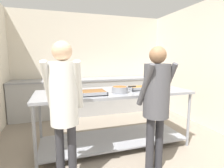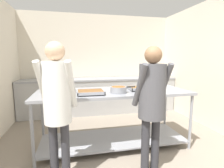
# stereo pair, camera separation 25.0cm
# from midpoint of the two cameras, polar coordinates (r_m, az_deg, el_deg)

# --- Properties ---
(wall_rear) EXTENTS (4.22, 0.06, 2.65)m
(wall_rear) POSITION_cam_midpoint_polar(r_m,az_deg,el_deg) (5.00, -3.16, 6.85)
(wall_rear) COLOR beige
(wall_rear) RESTS_ON ground_plane
(wall_right) EXTENTS (0.06, 4.05, 2.65)m
(wall_right) POSITION_cam_midpoint_polar(r_m,az_deg,el_deg) (4.15, 31.96, 5.30)
(wall_right) COLOR beige
(wall_right) RESTS_ON ground_plane
(back_counter) EXTENTS (4.06, 0.65, 0.93)m
(back_counter) POSITION_cam_midpoint_polar(r_m,az_deg,el_deg) (4.73, -2.34, -3.73)
(back_counter) COLOR #A8A8A8
(back_counter) RESTS_ON ground_plane
(serving_counter) EXTENTS (2.44, 0.88, 0.93)m
(serving_counter) POSITION_cam_midpoint_polar(r_m,az_deg,el_deg) (2.89, 2.94, -8.23)
(serving_counter) COLOR gray
(serving_counter) RESTS_ON ground_plane
(serving_tray_roast) EXTENTS (0.40, 0.30, 0.05)m
(serving_tray_roast) POSITION_cam_midpoint_polar(r_m,az_deg,el_deg) (2.86, -13.73, -1.90)
(serving_tray_roast) COLOR gray
(serving_tray_roast) RESTS_ON serving_counter
(serving_tray_vegetables) EXTENTS (0.39, 0.32, 0.05)m
(serving_tray_vegetables) POSITION_cam_midpoint_polar(r_m,az_deg,el_deg) (2.58, -4.27, -2.76)
(serving_tray_vegetables) COLOR gray
(serving_tray_vegetables) RESTS_ON serving_counter
(sauce_pan) EXTENTS (0.39, 0.25, 0.10)m
(sauce_pan) POSITION_cam_midpoint_polar(r_m,az_deg,el_deg) (2.66, 4.85, -1.84)
(sauce_pan) COLOR gray
(sauce_pan) RESTS_ON serving_counter
(serving_tray_greens) EXTENTS (0.45, 0.26, 0.05)m
(serving_tray_greens) POSITION_cam_midpoint_polar(r_m,az_deg,el_deg) (2.98, 12.16, -1.42)
(serving_tray_greens) COLOR gray
(serving_tray_greens) RESTS_ON serving_counter
(plate_stack) EXTENTS (0.26, 0.26, 0.07)m
(plate_stack) POSITION_cam_midpoint_polar(r_m,az_deg,el_deg) (3.28, 17.33, -0.55)
(plate_stack) COLOR white
(plate_stack) RESTS_ON serving_counter
(guest_serving_left) EXTENTS (0.45, 0.39, 1.64)m
(guest_serving_left) POSITION_cam_midpoint_polar(r_m,az_deg,el_deg) (1.99, -14.05, -4.35)
(guest_serving_left) COLOR #2D2D33
(guest_serving_left) RESTS_ON ground_plane
(guest_serving_right) EXTENTS (0.45, 0.35, 1.60)m
(guest_serving_right) POSITION_cam_midpoint_polar(r_m,az_deg,el_deg) (2.22, 16.07, -3.93)
(guest_serving_right) COLOR #2D2D33
(guest_serving_right) RESTS_ON ground_plane
(water_bottle) EXTENTS (0.08, 0.08, 0.23)m
(water_bottle) POSITION_cam_midpoint_polar(r_m,az_deg,el_deg) (4.67, -17.77, 2.77)
(water_bottle) COLOR silver
(water_bottle) RESTS_ON back_counter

